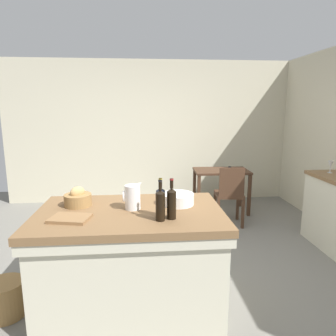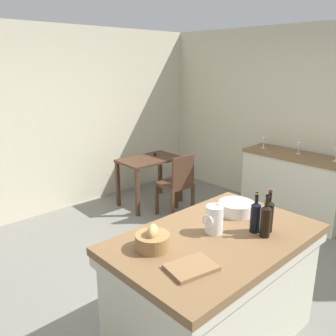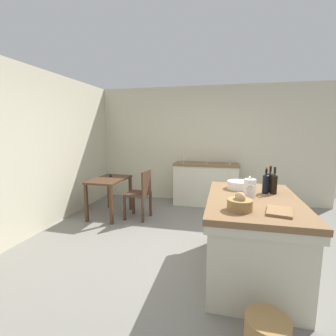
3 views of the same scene
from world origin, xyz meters
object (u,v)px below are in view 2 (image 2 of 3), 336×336
wooden_chair (177,184)px  wine_bottle_dark (268,215)px  side_cabinet (293,186)px  wine_glass_far_left (336,152)px  cutting_board (191,267)px  wash_bowl (236,208)px  writing_desk (149,166)px  bread_basket (153,240)px  island_table (214,284)px  pitcher (214,219)px  wine_bottle_amber (255,216)px  wine_bottle_green (266,220)px  wine_glass_left (299,146)px  wine_glass_middle (264,141)px

wooden_chair → wine_bottle_dark: wine_bottle_dark is taller
side_cabinet → wine_glass_far_left: size_ratio=8.34×
cutting_board → wash_bowl: bearing=19.7°
writing_desk → bread_basket: bread_basket is taller
island_table → wine_glass_far_left: (2.57, 0.21, 0.55)m
pitcher → wine_bottle_amber: wine_bottle_amber is taller
pitcher → bread_basket: size_ratio=1.06×
wine_bottle_green → wine_glass_left: bearing=22.1°
writing_desk → cutting_board: 3.24m
side_cabinet → writing_desk: (-1.12, 1.74, 0.15)m
writing_desk → wine_glass_far_left: 2.55m
writing_desk → wash_bowl: size_ratio=3.18×
island_table → wine_glass_middle: 2.86m
bread_basket → wine_glass_middle: (2.99, 1.04, 0.07)m
wine_glass_left → wine_glass_middle: wine_glass_middle is taller
island_table → wine_bottle_amber: wine_bottle_amber is taller
writing_desk → wooden_chair: (-0.03, -0.63, -0.11)m
side_cabinet → wine_glass_far_left: wine_glass_far_left is taller
side_cabinet → cutting_board: (-3.00, -0.88, 0.45)m
wash_bowl → bread_basket: size_ratio=1.23×
wine_bottle_dark → wine_bottle_amber: 0.10m
bread_basket → cutting_board: bread_basket is taller
side_cabinet → pitcher: pitcher is taller
wash_bowl → wine_glass_far_left: bearing=1.9°
wooden_chair → wine_glass_left: (1.19, -1.11, 0.53)m
writing_desk → wine_glass_far_left: wine_glass_far_left is taller
writing_desk → cutting_board: cutting_board is taller
wine_glass_far_left → wine_bottle_amber: bearing=-171.1°
island_table → wine_glass_middle: bearing=25.6°
wooden_chair → wine_glass_left: bearing=-43.0°
island_table → wooden_chair: bearing=52.4°
side_cabinet → wine_glass_left: size_ratio=9.09×
wine_glass_middle → bread_basket: bearing=-160.9°
wine_bottle_amber → writing_desk: bearing=65.5°
cutting_board → wine_glass_far_left: bearing=7.2°
wine_glass_far_left → wine_glass_middle: wine_glass_far_left is taller
pitcher → bread_basket: 0.50m
wine_glass_left → wine_bottle_dark: bearing=-157.8°
writing_desk → wine_bottle_green: bearing=-113.9°
writing_desk → wash_bowl: 2.55m
wine_bottle_amber → side_cabinet: bearing=20.5°
wooden_chair → wine_bottle_green: wine_bottle_green is taller
side_cabinet → pitcher: size_ratio=5.67×
side_cabinet → wine_glass_far_left: 0.76m
wine_glass_left → wine_glass_middle: 0.51m
island_table → bread_basket: size_ratio=6.63×
island_table → cutting_board: cutting_board is taller
bread_basket → wine_bottle_dark: size_ratio=0.74×
pitcher → wine_glass_middle: size_ratio=1.59×
wash_bowl → wine_glass_left: (2.17, 0.57, 0.08)m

